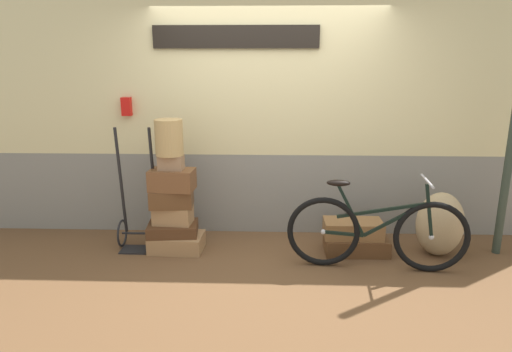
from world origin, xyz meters
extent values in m
cube|color=brown|center=(0.00, 0.00, -0.03)|extent=(9.09, 5.20, 0.06)
cube|color=gray|center=(0.00, 0.85, 0.46)|extent=(7.09, 0.20, 0.92)
cube|color=beige|center=(0.00, 0.85, 1.92)|extent=(7.09, 0.20, 2.00)
cube|color=black|center=(-0.35, 0.73, 2.19)|extent=(1.75, 0.04, 0.24)
cube|color=red|center=(-1.55, 0.71, 1.46)|extent=(0.10, 0.08, 0.20)
cube|color=#9E754C|center=(-0.95, 0.20, 0.08)|extent=(0.57, 0.39, 0.17)
cube|color=#4C2D19|center=(-0.99, 0.22, 0.23)|extent=(0.55, 0.41, 0.12)
cube|color=#9E754C|center=(-0.99, 0.23, 0.38)|extent=(0.41, 0.27, 0.18)
cube|color=brown|center=(-1.00, 0.24, 0.56)|extent=(0.46, 0.34, 0.18)
cube|color=brown|center=(-0.98, 0.22, 0.76)|extent=(0.47, 0.31, 0.22)
cube|color=#937051|center=(-0.98, 0.22, 0.95)|extent=(0.25, 0.17, 0.15)
cube|color=brown|center=(0.93, 0.22, 0.08)|extent=(0.65, 0.38, 0.17)
cube|color=olive|center=(0.89, 0.22, 0.26)|extent=(0.60, 0.32, 0.17)
cylinder|color=tan|center=(-0.99, 0.23, 1.20)|extent=(0.28, 0.28, 0.36)
torus|color=black|center=(-1.56, 0.28, 0.15)|extent=(0.02, 0.30, 0.30)
torus|color=black|center=(-1.16, 0.28, 0.15)|extent=(0.02, 0.30, 0.30)
cylinder|color=black|center=(-1.36, 0.28, 0.15)|extent=(0.40, 0.02, 0.02)
cylinder|color=black|center=(-1.53, 0.28, 0.73)|extent=(0.03, 0.15, 1.15)
cylinder|color=black|center=(-1.19, 0.28, 0.73)|extent=(0.03, 0.15, 1.15)
cube|color=black|center=(-1.36, 0.17, 0.01)|extent=(0.36, 0.22, 0.02)
ellipsoid|color=tan|center=(1.76, 0.18, 0.33)|extent=(0.47, 0.40, 0.67)
torus|color=black|center=(0.55, -0.11, 0.35)|extent=(0.70, 0.12, 0.70)
sphere|color=#B2B2B7|center=(0.55, -0.11, 0.35)|extent=(0.05, 0.05, 0.05)
torus|color=black|center=(1.54, -0.21, 0.35)|extent=(0.70, 0.12, 0.70)
sphere|color=#B2B2B7|center=(1.54, -0.21, 0.35)|extent=(0.05, 0.05, 0.05)
cube|color=black|center=(1.19, -0.18, 0.50)|extent=(0.55, 0.08, 0.36)
cube|color=black|center=(0.80, -0.14, 0.58)|extent=(0.28, 0.06, 0.50)
cube|color=black|center=(0.73, -0.13, 0.34)|extent=(0.38, 0.07, 0.05)
cube|color=black|center=(1.06, -0.16, 0.59)|extent=(0.80, 0.11, 0.19)
cube|color=black|center=(1.50, -0.21, 0.60)|extent=(0.12, 0.04, 0.52)
ellipsoid|color=black|center=(0.67, -0.12, 0.84)|extent=(0.23, 0.11, 0.06)
cylinder|color=#A5A5AD|center=(1.46, -0.20, 0.89)|extent=(0.07, 0.46, 0.02)
camera|label=1|loc=(0.04, -4.17, 1.95)|focal=31.41mm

